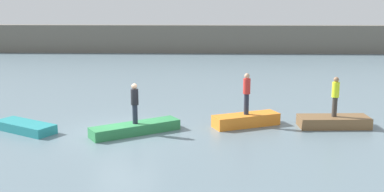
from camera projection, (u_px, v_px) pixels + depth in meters
name	position (u px, v px, depth m)	size (l,w,h in m)	color
ground_plane	(123.00, 133.00, 20.36)	(120.00, 120.00, 0.00)	slate
embankment_wall	(171.00, 39.00, 47.84)	(80.00, 1.20, 2.76)	#666056
rowboat_teal	(25.00, 127.00, 20.49)	(2.85, 1.04, 0.39)	teal
rowboat_green	(135.00, 128.00, 20.19)	(3.87, 0.90, 0.44)	#2D7F47
rowboat_orange	(246.00, 120.00, 21.35)	(3.02, 0.91, 0.53)	orange
rowboat_brown	(334.00, 122.00, 21.16)	(3.08, 1.16, 0.49)	brown
person_dark_shirt	(135.00, 101.00, 19.94)	(0.32, 0.32, 1.71)	#232838
person_hiviz_shirt	(335.00, 95.00, 20.90)	(0.32, 0.32, 1.77)	#38332D
person_red_shirt	(247.00, 91.00, 21.08)	(0.32, 0.32, 1.85)	#232838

